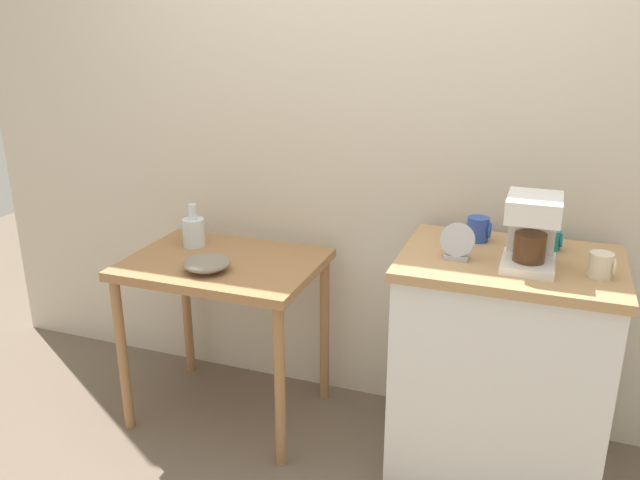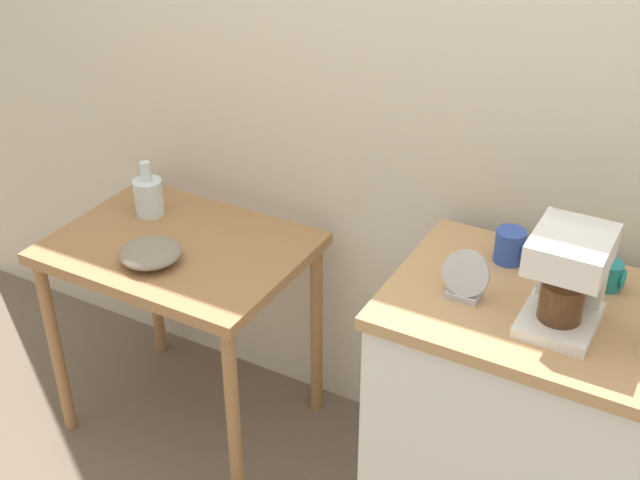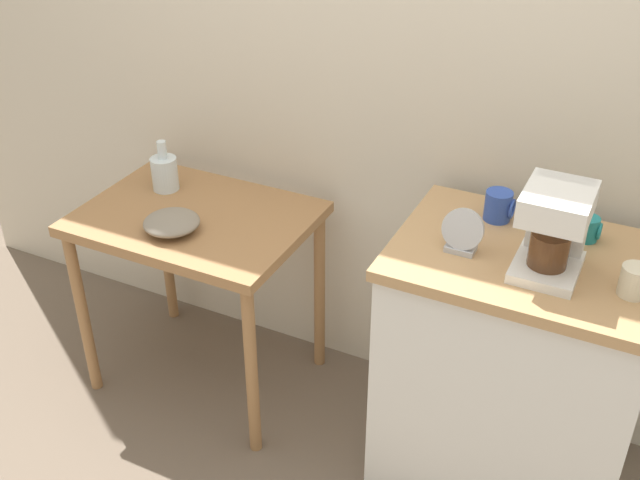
{
  "view_description": "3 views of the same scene",
  "coord_description": "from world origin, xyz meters",
  "px_view_note": "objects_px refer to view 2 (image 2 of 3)",
  "views": [
    {
      "loc": [
        0.69,
        -2.33,
        1.76
      ],
      "look_at": [
        -0.12,
        -0.1,
        0.93
      ],
      "focal_mm": 36.29,
      "sensor_mm": 36.0,
      "label": 1
    },
    {
      "loc": [
        0.94,
        -1.83,
        2.15
      ],
      "look_at": [
        -0.05,
        -0.05,
        0.94
      ],
      "focal_mm": 46.25,
      "sensor_mm": 36.0,
      "label": 2
    },
    {
      "loc": [
        0.87,
        -1.99,
        2.13
      ],
      "look_at": [
        -0.05,
        -0.12,
        0.85
      ],
      "focal_mm": 43.11,
      "sensor_mm": 36.0,
      "label": 3
    }
  ],
  "objects_px": {
    "table_clock": "(465,278)",
    "mug_blue": "(511,246)",
    "glass_carafe_vase": "(149,196)",
    "coffee_maker": "(569,273)",
    "bowl_stoneware": "(151,253)",
    "mug_dark_teal": "(610,276)"
  },
  "relations": [
    {
      "from": "coffee_maker",
      "to": "bowl_stoneware",
      "type": "bearing_deg",
      "value": -175.71
    },
    {
      "from": "mug_dark_teal",
      "to": "mug_blue",
      "type": "distance_m",
      "value": 0.27
    },
    {
      "from": "bowl_stoneware",
      "to": "glass_carafe_vase",
      "type": "bearing_deg",
      "value": 129.57
    },
    {
      "from": "bowl_stoneware",
      "to": "mug_dark_teal",
      "type": "relative_size",
      "value": 2.59
    },
    {
      "from": "glass_carafe_vase",
      "to": "mug_blue",
      "type": "distance_m",
      "value": 1.26
    },
    {
      "from": "glass_carafe_vase",
      "to": "coffee_maker",
      "type": "bearing_deg",
      "value": -6.11
    },
    {
      "from": "mug_blue",
      "to": "bowl_stoneware",
      "type": "bearing_deg",
      "value": -163.9
    },
    {
      "from": "bowl_stoneware",
      "to": "mug_blue",
      "type": "relative_size",
      "value": 2.04
    },
    {
      "from": "table_clock",
      "to": "mug_blue",
      "type": "bearing_deg",
      "value": 78.14
    },
    {
      "from": "glass_carafe_vase",
      "to": "table_clock",
      "type": "xyz_separation_m",
      "value": [
        1.2,
        -0.18,
        0.15
      ]
    },
    {
      "from": "glass_carafe_vase",
      "to": "mug_dark_teal",
      "type": "relative_size",
      "value": 2.62
    },
    {
      "from": "mug_dark_teal",
      "to": "table_clock",
      "type": "height_order",
      "value": "table_clock"
    },
    {
      "from": "table_clock",
      "to": "bowl_stoneware",
      "type": "bearing_deg",
      "value": -175.86
    },
    {
      "from": "table_clock",
      "to": "mug_dark_teal",
      "type": "bearing_deg",
      "value": 35.36
    },
    {
      "from": "mug_blue",
      "to": "table_clock",
      "type": "height_order",
      "value": "table_clock"
    },
    {
      "from": "bowl_stoneware",
      "to": "coffee_maker",
      "type": "height_order",
      "value": "coffee_maker"
    },
    {
      "from": "mug_dark_teal",
      "to": "table_clock",
      "type": "xyz_separation_m",
      "value": [
        -0.32,
        -0.23,
        0.02
      ]
    },
    {
      "from": "bowl_stoneware",
      "to": "table_clock",
      "type": "bearing_deg",
      "value": 4.14
    },
    {
      "from": "coffee_maker",
      "to": "mug_blue",
      "type": "relative_size",
      "value": 2.72
    },
    {
      "from": "mug_blue",
      "to": "table_clock",
      "type": "distance_m",
      "value": 0.24
    },
    {
      "from": "glass_carafe_vase",
      "to": "table_clock",
      "type": "bearing_deg",
      "value": -8.36
    },
    {
      "from": "glass_carafe_vase",
      "to": "coffee_maker",
      "type": "relative_size",
      "value": 0.76
    }
  ]
}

